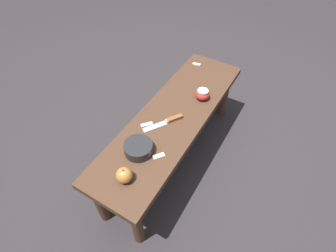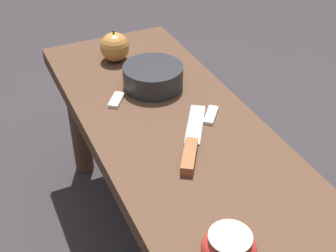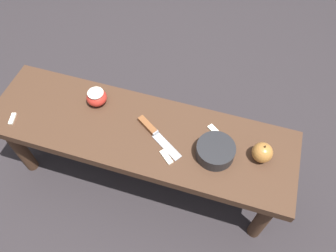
{
  "view_description": "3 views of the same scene",
  "coord_description": "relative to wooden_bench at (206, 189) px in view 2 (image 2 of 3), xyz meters",
  "views": [
    {
      "loc": [
        0.89,
        0.49,
        1.45
      ],
      "look_at": [
        0.11,
        0.03,
        0.43
      ],
      "focal_mm": 28.0,
      "sensor_mm": 36.0,
      "label": 1
    },
    {
      "loc": [
        -0.57,
        0.35,
        0.98
      ],
      "look_at": [
        0.11,
        0.03,
        0.43
      ],
      "focal_mm": 50.0,
      "sensor_mm": 36.0,
      "label": 2
    },
    {
      "loc": [
        0.31,
        -0.63,
        1.46
      ],
      "look_at": [
        0.11,
        0.03,
        0.43
      ],
      "focal_mm": 35.0,
      "sensor_mm": 36.0,
      "label": 3
    }
  ],
  "objects": [
    {
      "name": "apple_slice_near_bowl",
      "position": [
        0.28,
        0.08,
        0.06
      ],
      "size": [
        0.06,
        0.05,
        0.01
      ],
      "color": "white",
      "rests_on": "wooden_bench"
    },
    {
      "name": "knife",
      "position": [
        0.06,
        0.01,
        0.07
      ],
      "size": [
        0.21,
        0.15,
        0.02
      ],
      "rotation": [
        0.0,
        0.0,
        -0.58
      ],
      "color": "#9EA0A5",
      "rests_on": "wooden_bench"
    },
    {
      "name": "apple_cut",
      "position": [
        -0.21,
        0.08,
        0.09
      ],
      "size": [
        0.08,
        0.08,
        0.06
      ],
      "color": "red",
      "rests_on": "wooden_bench"
    },
    {
      "name": "apple_slice_near_knife",
      "position": [
        0.14,
        -0.08,
        0.06
      ],
      "size": [
        0.06,
        0.06,
        0.01
      ],
      "color": "white",
      "rests_on": "wooden_bench"
    },
    {
      "name": "bowl",
      "position": [
        0.3,
        -0.02,
        0.09
      ],
      "size": [
        0.14,
        0.14,
        0.05
      ],
      "color": "#232326",
      "rests_on": "wooden_bench"
    },
    {
      "name": "apple_whole",
      "position": [
        0.46,
        0.02,
        0.1
      ],
      "size": [
        0.07,
        0.07,
        0.08
      ],
      "color": "#B27233",
      "rests_on": "wooden_bench"
    },
    {
      "name": "wooden_bench",
      "position": [
        0.0,
        0.0,
        0.0
      ],
      "size": [
        1.22,
        0.35,
        0.4
      ],
      "color": "#472D1E",
      "rests_on": "ground_plane"
    }
  ]
}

